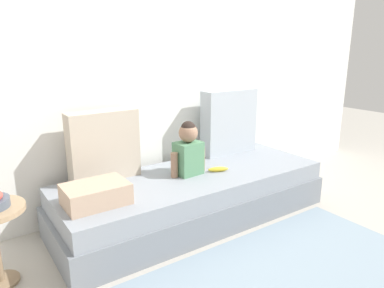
# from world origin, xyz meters

# --- Properties ---
(ground_plane) EXTENTS (12.00, 12.00, 0.00)m
(ground_plane) POSITION_xyz_m (0.00, 0.00, 0.00)
(ground_plane) COLOR #B2ADA3
(back_wall) EXTENTS (5.43, 0.10, 2.53)m
(back_wall) POSITION_xyz_m (0.00, 0.54, 1.27)
(back_wall) COLOR white
(back_wall) RESTS_ON ground
(couch) EXTENTS (2.23, 0.81, 0.38)m
(couch) POSITION_xyz_m (0.00, 0.00, 0.19)
(couch) COLOR gray
(couch) RESTS_ON ground
(throw_pillow_left) EXTENTS (0.52, 0.16, 0.52)m
(throw_pillow_left) POSITION_xyz_m (-0.61, 0.31, 0.64)
(throw_pillow_left) COLOR #C1B29E
(throw_pillow_left) RESTS_ON couch
(throw_pillow_right) EXTENTS (0.55, 0.16, 0.60)m
(throw_pillow_right) POSITION_xyz_m (0.61, 0.31, 0.68)
(throw_pillow_right) COLOR #B2BCC6
(throw_pillow_right) RESTS_ON couch
(toddler) EXTENTS (0.32, 0.17, 0.43)m
(toddler) POSITION_xyz_m (-0.03, 0.03, 0.58)
(toddler) COLOR #568E66
(toddler) RESTS_ON couch
(banana) EXTENTS (0.17, 0.11, 0.04)m
(banana) POSITION_xyz_m (0.19, -0.07, 0.40)
(banana) COLOR yellow
(banana) RESTS_ON couch
(folded_blanket) EXTENTS (0.40, 0.28, 0.14)m
(folded_blanket) POSITION_xyz_m (-0.84, -0.10, 0.45)
(folded_blanket) COLOR tan
(folded_blanket) RESTS_ON couch
(floor_rug) EXTENTS (2.01, 1.00, 0.01)m
(floor_rug) POSITION_xyz_m (0.00, -0.96, 0.00)
(floor_rug) COLOR #8499A8
(floor_rug) RESTS_ON ground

